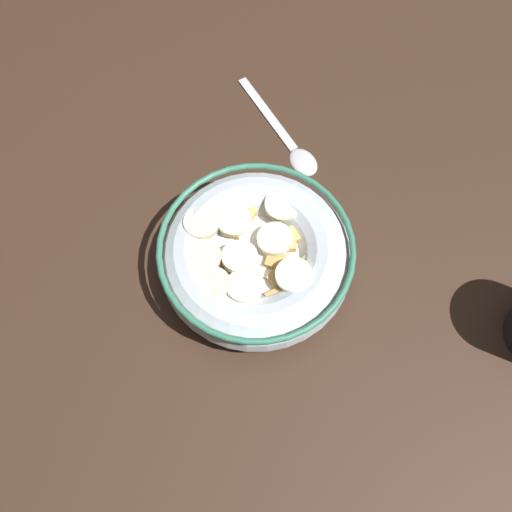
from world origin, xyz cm
name	(u,v)px	position (x,y,z in cm)	size (l,w,h in cm)	color
ground_plane	(256,272)	(0.00, 0.00, -1.00)	(110.79, 110.79, 2.00)	#332116
cereal_bowl	(256,257)	(-0.02, -0.04, 2.85)	(18.60, 18.60, 5.48)	#B2BCC6
spoon	(291,144)	(-6.32, 14.11, 0.33)	(15.18, 7.24, 0.80)	#B7B7BC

